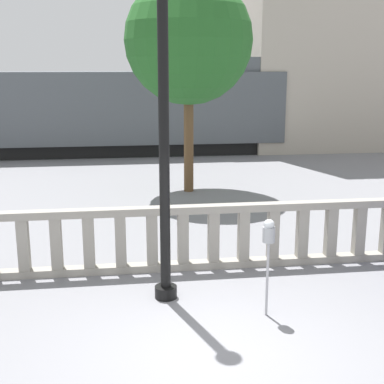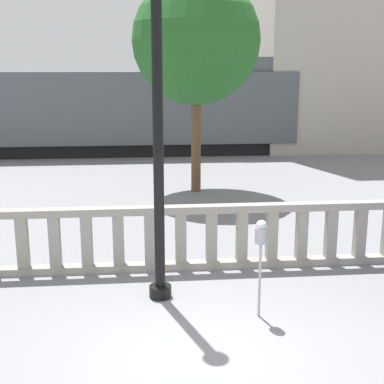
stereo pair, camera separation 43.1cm
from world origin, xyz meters
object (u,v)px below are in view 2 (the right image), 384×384
Objects in this scene: parking_meter at (261,238)px; tree_left at (196,41)px; lamppost at (158,127)px; train_near at (67,111)px.

tree_left reaches higher than parking_meter.
train_near is at bearing 102.76° from lamppost.
parking_meter is (1.49, -0.85, -1.59)m from lamppost.
lamppost is 15.63m from train_near.
tree_left is (4.83, -7.56, 2.62)m from train_near.
lamppost reaches higher than train_near.
train_near reaches higher than parking_meter.
parking_meter is at bearing -72.93° from train_near.
lamppost reaches higher than parking_meter.
parking_meter is at bearing -89.28° from tree_left.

